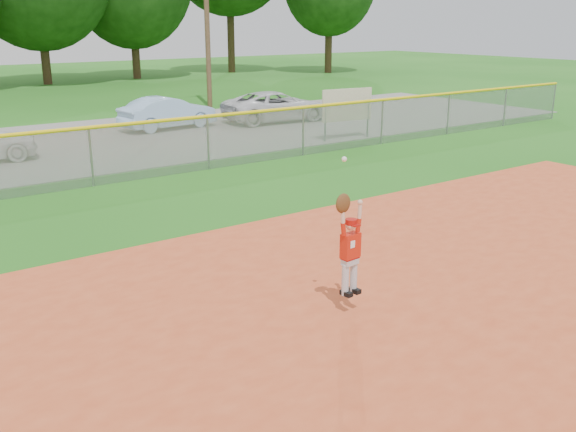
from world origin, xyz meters
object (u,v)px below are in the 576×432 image
object	(u,v)px
car_blue	(168,113)
sponsor_sign	(347,106)
ballplayer	(349,244)
car_white_b	(276,106)

from	to	relation	value
car_blue	sponsor_sign	distance (m)	7.07
car_blue	ballplayer	bearing A→B (deg)	156.98
car_blue	sponsor_sign	bearing A→B (deg)	-150.07
car_blue	car_white_b	size ratio (longest dim) A/B	0.84
sponsor_sign	ballplayer	world-z (taller)	ballplayer
car_white_b	sponsor_sign	size ratio (longest dim) A/B	2.21
ballplayer	car_white_b	bearing A→B (deg)	58.69
ballplayer	sponsor_sign	bearing A→B (deg)	49.50
car_blue	car_white_b	bearing A→B (deg)	-107.05
car_blue	ballplayer	world-z (taller)	ballplayer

